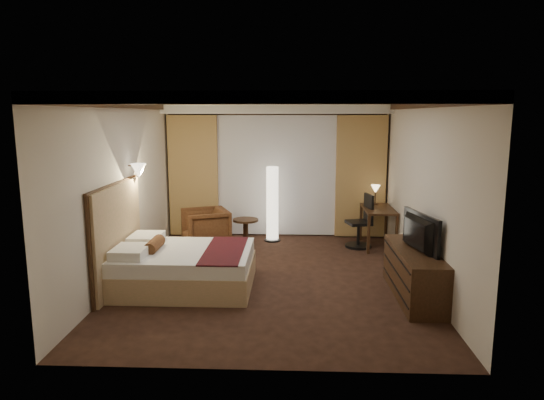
{
  "coord_description": "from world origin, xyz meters",
  "views": [
    {
      "loc": [
        0.31,
        -7.16,
        2.49
      ],
      "look_at": [
        0.0,
        0.4,
        1.15
      ],
      "focal_mm": 32.0,
      "sensor_mm": 36.0,
      "label": 1
    }
  ],
  "objects_px": {
    "bed": "(186,268)",
    "floor_lamp": "(272,204)",
    "dresser": "(414,273)",
    "television": "(414,229)",
    "office_chair": "(359,221)",
    "desk": "(378,227)",
    "side_table": "(246,233)",
    "armchair": "(205,226)"
  },
  "relations": [
    {
      "from": "office_chair",
      "to": "television",
      "type": "distance_m",
      "value": 2.6
    },
    {
      "from": "desk",
      "to": "dresser",
      "type": "relative_size",
      "value": 0.63
    },
    {
      "from": "floor_lamp",
      "to": "office_chair",
      "type": "distance_m",
      "value": 1.71
    },
    {
      "from": "floor_lamp",
      "to": "television",
      "type": "bearing_deg",
      "value": -55.15
    },
    {
      "from": "armchair",
      "to": "office_chair",
      "type": "bearing_deg",
      "value": 70.95
    },
    {
      "from": "dresser",
      "to": "television",
      "type": "relative_size",
      "value": 1.72
    },
    {
      "from": "bed",
      "to": "television",
      "type": "distance_m",
      "value": 3.28
    },
    {
      "from": "side_table",
      "to": "desk",
      "type": "xyz_separation_m",
      "value": [
        2.51,
        0.09,
        0.11
      ]
    },
    {
      "from": "armchair",
      "to": "floor_lamp",
      "type": "xyz_separation_m",
      "value": [
        1.24,
        0.56,
        0.34
      ]
    },
    {
      "from": "desk",
      "to": "television",
      "type": "distance_m",
      "value": 2.65
    },
    {
      "from": "office_chair",
      "to": "floor_lamp",
      "type": "bearing_deg",
      "value": 152.67
    },
    {
      "from": "floor_lamp",
      "to": "armchair",
      "type": "bearing_deg",
      "value": -155.71
    },
    {
      "from": "armchair",
      "to": "desk",
      "type": "distance_m",
      "value": 3.26
    },
    {
      "from": "desk",
      "to": "office_chair",
      "type": "bearing_deg",
      "value": -172.29
    },
    {
      "from": "side_table",
      "to": "desk",
      "type": "height_order",
      "value": "desk"
    },
    {
      "from": "dresser",
      "to": "television",
      "type": "bearing_deg",
      "value": 180.0
    },
    {
      "from": "floor_lamp",
      "to": "bed",
      "type": "bearing_deg",
      "value": -113.43
    },
    {
      "from": "bed",
      "to": "armchair",
      "type": "relative_size",
      "value": 2.35
    },
    {
      "from": "bed",
      "to": "office_chair",
      "type": "height_order",
      "value": "office_chair"
    },
    {
      "from": "bed",
      "to": "floor_lamp",
      "type": "height_order",
      "value": "floor_lamp"
    },
    {
      "from": "side_table",
      "to": "dresser",
      "type": "distance_m",
      "value": 3.57
    },
    {
      "from": "bed",
      "to": "desk",
      "type": "height_order",
      "value": "desk"
    },
    {
      "from": "armchair",
      "to": "floor_lamp",
      "type": "distance_m",
      "value": 1.4
    },
    {
      "from": "side_table",
      "to": "bed",
      "type": "bearing_deg",
      "value": -106.65
    },
    {
      "from": "office_chair",
      "to": "dresser",
      "type": "xyz_separation_m",
      "value": [
        0.42,
        -2.53,
        -0.17
      ]
    },
    {
      "from": "office_chair",
      "to": "television",
      "type": "relative_size",
      "value": 1.02
    },
    {
      "from": "dresser",
      "to": "television",
      "type": "distance_m",
      "value": 0.63
    },
    {
      "from": "side_table",
      "to": "television",
      "type": "bearing_deg",
      "value": -44.51
    },
    {
      "from": "office_chair",
      "to": "desk",
      "type": "bearing_deg",
      "value": -6.1
    },
    {
      "from": "bed",
      "to": "dresser",
      "type": "bearing_deg",
      "value": -4.49
    },
    {
      "from": "armchair",
      "to": "dresser",
      "type": "xyz_separation_m",
      "value": [
        3.31,
        -2.37,
        -0.07
      ]
    },
    {
      "from": "bed",
      "to": "armchair",
      "type": "height_order",
      "value": "armchair"
    },
    {
      "from": "floor_lamp",
      "to": "television",
      "type": "xyz_separation_m",
      "value": [
        2.04,
        -2.93,
        0.21
      ]
    },
    {
      "from": "floor_lamp",
      "to": "dresser",
      "type": "height_order",
      "value": "floor_lamp"
    },
    {
      "from": "bed",
      "to": "television",
      "type": "xyz_separation_m",
      "value": [
        3.2,
        -0.25,
        0.68
      ]
    },
    {
      "from": "floor_lamp",
      "to": "side_table",
      "type": "bearing_deg",
      "value": -138.08
    },
    {
      "from": "desk",
      "to": "side_table",
      "type": "bearing_deg",
      "value": -177.85
    },
    {
      "from": "desk",
      "to": "dresser",
      "type": "height_order",
      "value": "desk"
    },
    {
      "from": "television",
      "to": "side_table",
      "type": "bearing_deg",
      "value": 33.68
    },
    {
      "from": "bed",
      "to": "side_table",
      "type": "xyz_separation_m",
      "value": [
        0.67,
        2.23,
        -0.01
      ]
    },
    {
      "from": "armchair",
      "to": "office_chair",
      "type": "distance_m",
      "value": 2.89
    },
    {
      "from": "floor_lamp",
      "to": "desk",
      "type": "xyz_separation_m",
      "value": [
        2.02,
        -0.35,
        -0.37
      ]
    }
  ]
}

